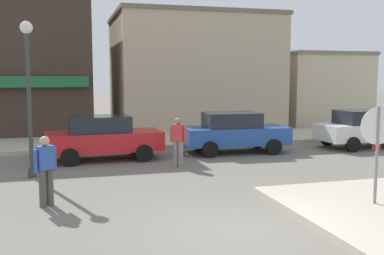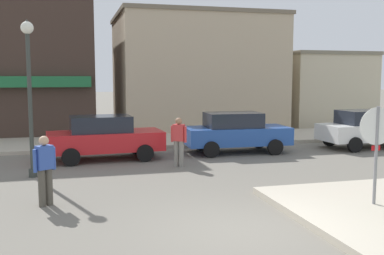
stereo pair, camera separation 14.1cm
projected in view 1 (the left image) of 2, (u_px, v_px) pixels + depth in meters
ground_plane at (248, 232)px, 8.52m from camera, size 160.00×160.00×0.00m
kerb_far at (144, 141)px, 20.02m from camera, size 80.00×4.00×0.15m
stop_sign at (377, 142)px, 9.76m from camera, size 0.82×0.10×2.30m
lamp_post at (28, 76)px, 12.79m from camera, size 0.36×0.36×4.54m
parked_car_nearest at (103, 137)px, 15.82m from camera, size 4.09×2.05×1.56m
parked_car_second at (234, 132)px, 17.33m from camera, size 4.06×1.99×1.56m
parked_car_third at (365, 128)px, 18.58m from camera, size 4.05×1.97×1.56m
pedestrian_crossing_near at (178, 140)px, 14.61m from camera, size 0.50×0.40×1.61m
pedestrian_crossing_far at (46, 169)px, 10.12m from camera, size 0.51×0.38×1.61m
building_corner_shop at (10, 57)px, 24.41m from camera, size 8.50×10.03×8.02m
building_storefront_left_near at (192, 72)px, 25.71m from camera, size 8.84×7.26×6.33m
building_storefront_left_mid at (307, 88)px, 28.60m from camera, size 5.25×7.04×4.36m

